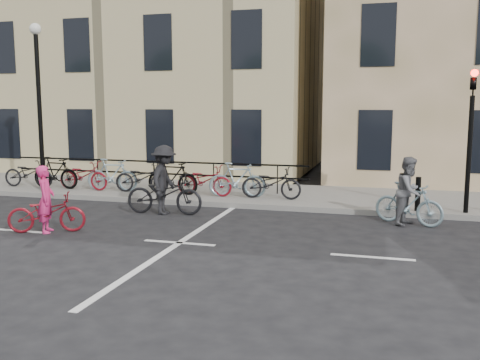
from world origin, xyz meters
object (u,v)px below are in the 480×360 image
(lamp_post, at_px, (38,86))
(cyclist_pink, at_px, (46,209))
(cyclist_grey, at_px, (409,197))
(cyclist_dark, at_px, (164,187))
(traffic_light, at_px, (471,123))

(lamp_post, height_order, cyclist_pink, lamp_post)
(lamp_post, bearing_deg, cyclist_pink, -53.48)
(cyclist_grey, xyz_separation_m, cyclist_dark, (-6.28, -0.44, 0.05))
(traffic_light, relative_size, lamp_post, 0.74)
(traffic_light, height_order, lamp_post, lamp_post)
(cyclist_grey, bearing_deg, traffic_light, -27.25)
(lamp_post, relative_size, cyclist_dark, 2.47)
(lamp_post, distance_m, cyclist_dark, 5.91)
(lamp_post, distance_m, cyclist_pink, 6.12)
(cyclist_grey, bearing_deg, cyclist_pink, 135.23)
(traffic_light, height_order, cyclist_dark, traffic_light)
(cyclist_grey, relative_size, cyclist_dark, 0.83)
(lamp_post, xyz_separation_m, cyclist_grey, (11.24, -1.22, -2.81))
(lamp_post, bearing_deg, cyclist_dark, -18.46)
(cyclist_dark, bearing_deg, traffic_light, -82.49)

